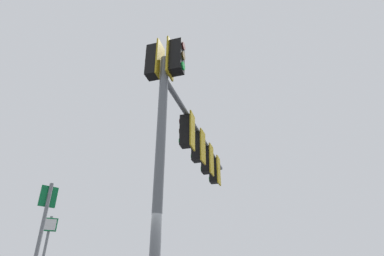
# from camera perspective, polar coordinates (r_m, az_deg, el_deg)

# --- Properties ---
(signal_mast_assembly) EXTENTS (6.56, 1.00, 6.67)m
(signal_mast_assembly) POSITION_cam_1_polar(r_m,az_deg,el_deg) (8.23, -0.83, -2.06)
(signal_mast_assembly) COLOR slate
(signal_mast_assembly) RESTS_ON ground
(route_sign_primary) EXTENTS (0.29, 0.17, 3.08)m
(route_sign_primary) POSITION_cam_1_polar(r_m,az_deg,el_deg) (6.36, -27.10, -20.05)
(route_sign_primary) COLOR slate
(route_sign_primary) RESTS_ON ground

